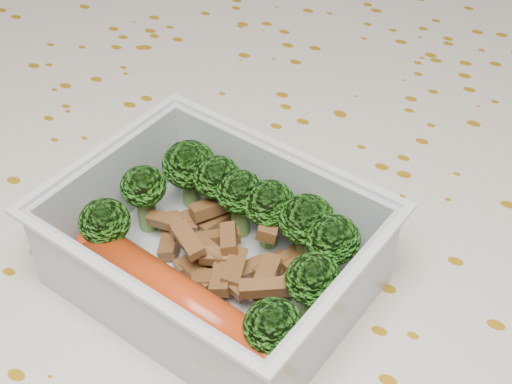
% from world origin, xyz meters
% --- Properties ---
extents(dining_table, '(1.40, 0.90, 0.75)m').
position_xyz_m(dining_table, '(0.00, 0.00, 0.67)').
color(dining_table, brown).
rests_on(dining_table, ground).
extents(tablecloth, '(1.46, 0.96, 0.19)m').
position_xyz_m(tablecloth, '(0.00, 0.00, 0.72)').
color(tablecloth, beige).
rests_on(tablecloth, dining_table).
extents(lunch_container, '(0.18, 0.15, 0.06)m').
position_xyz_m(lunch_container, '(-0.00, -0.05, 0.78)').
color(lunch_container, silver).
rests_on(lunch_container, tablecloth).
extents(broccoli_florets, '(0.14, 0.11, 0.04)m').
position_xyz_m(broccoli_florets, '(0.00, -0.03, 0.79)').
color(broccoli_florets, '#608C3F').
rests_on(broccoli_florets, lunch_container).
extents(meat_pile, '(0.10, 0.07, 0.03)m').
position_xyz_m(meat_pile, '(-0.00, -0.04, 0.77)').
color(meat_pile, brown).
rests_on(meat_pile, lunch_container).
extents(sausage, '(0.14, 0.05, 0.02)m').
position_xyz_m(sausage, '(-0.01, -0.08, 0.78)').
color(sausage, '#B63410').
rests_on(sausage, lunch_container).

